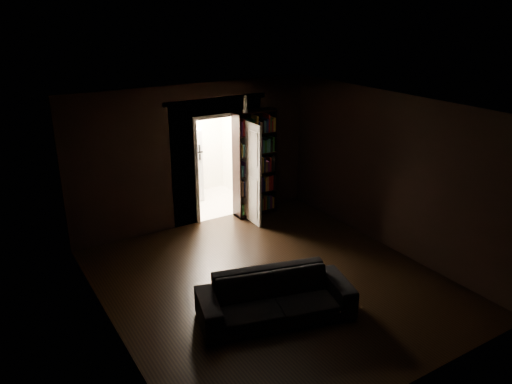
# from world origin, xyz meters

# --- Properties ---
(ground) EXTENTS (5.50, 5.50, 0.00)m
(ground) POSITION_xyz_m (0.00, 0.00, 0.00)
(ground) COLOR black
(ground) RESTS_ON ground
(room_walls) EXTENTS (5.02, 5.61, 2.84)m
(room_walls) POSITION_xyz_m (-0.01, 1.07, 1.68)
(room_walls) COLOR black
(room_walls) RESTS_ON ground
(kitchen_alcove) EXTENTS (2.20, 1.80, 2.60)m
(kitchen_alcove) POSITION_xyz_m (0.50, 3.87, 1.21)
(kitchen_alcove) COLOR beige
(kitchen_alcove) RESTS_ON ground
(sofa) EXTENTS (2.34, 1.47, 0.83)m
(sofa) POSITION_xyz_m (-0.47, -0.80, 0.42)
(sofa) COLOR black
(sofa) RESTS_ON ground
(bookshelf) EXTENTS (0.95, 0.57, 2.20)m
(bookshelf) POSITION_xyz_m (1.25, 2.55, 1.10)
(bookshelf) COLOR black
(bookshelf) RESTS_ON ground
(refrigerator) EXTENTS (0.95, 0.92, 1.65)m
(refrigerator) POSITION_xyz_m (0.29, 4.11, 0.82)
(refrigerator) COLOR silver
(refrigerator) RESTS_ON ground
(door) EXTENTS (0.06, 0.85, 2.05)m
(door) POSITION_xyz_m (0.97, 2.31, 1.02)
(door) COLOR silver
(door) RESTS_ON ground
(figurine) EXTENTS (0.12, 0.12, 0.33)m
(figurine) POSITION_xyz_m (1.00, 2.50, 2.36)
(figurine) COLOR white
(figurine) RESTS_ON bookshelf
(bottles) EXTENTS (0.64, 0.31, 0.27)m
(bottles) POSITION_xyz_m (0.31, 4.01, 1.78)
(bottles) COLOR black
(bottles) RESTS_ON refrigerator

